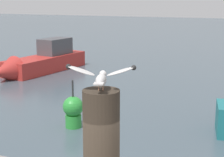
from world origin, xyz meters
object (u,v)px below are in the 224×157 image
object	(u,v)px
seagull	(101,76)
channel_buoy	(73,111)
boat_red	(39,62)
mooring_post	(101,144)

from	to	relation	value
seagull	channel_buoy	distance (m)	7.26
seagull	channel_buoy	xyz separation A→B (m)	(-3.42, 5.94, -2.40)
boat_red	seagull	bearing A→B (deg)	-55.09
seagull	boat_red	bearing A→B (deg)	124.91
mooring_post	boat_red	xyz separation A→B (m)	(-8.42, 12.07, -1.78)
mooring_post	seagull	xyz separation A→B (m)	(-0.00, 0.00, 0.60)
seagull	boat_red	size ratio (longest dim) A/B	0.10
seagull	channel_buoy	bearing A→B (deg)	119.91
channel_buoy	boat_red	bearing A→B (deg)	129.23
mooring_post	boat_red	world-z (taller)	mooring_post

